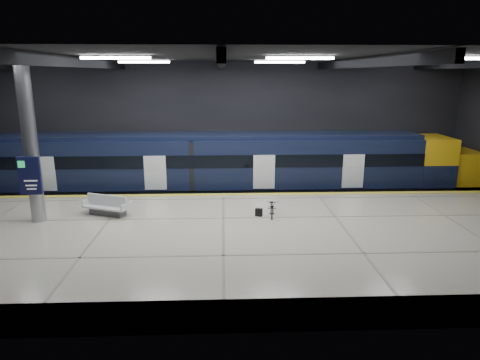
{
  "coord_description": "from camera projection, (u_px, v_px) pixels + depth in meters",
  "views": [
    {
      "loc": [
        0.03,
        -18.93,
        7.32
      ],
      "look_at": [
        0.83,
        1.5,
        2.2
      ],
      "focal_mm": 32.0,
      "sensor_mm": 36.0,
      "label": 1
    }
  ],
  "objects": [
    {
      "name": "train",
      "position": [
        241.0,
        166.0,
        24.99
      ],
      "size": [
        29.4,
        2.84,
        3.79
      ],
      "color": "black",
      "rests_on": "ground"
    },
    {
      "name": "info_column",
      "position": [
        30.0,
        144.0,
        17.74
      ],
      "size": [
        0.9,
        0.78,
        6.9
      ],
      "color": "#9EA0A5",
      "rests_on": "platform"
    },
    {
      "name": "platform",
      "position": [
        224.0,
        243.0,
        17.57
      ],
      "size": [
        30.0,
        11.0,
        1.1
      ],
      "primitive_type": "cube",
      "color": "beige",
      "rests_on": "ground"
    },
    {
      "name": "bench",
      "position": [
        108.0,
        208.0,
        19.25
      ],
      "size": [
        2.28,
        1.59,
        0.93
      ],
      "rotation": [
        0.0,
        0.0,
        -0.38
      ],
      "color": "#595B60",
      "rests_on": "platform"
    },
    {
      "name": "pannier_bag",
      "position": [
        259.0,
        212.0,
        19.12
      ],
      "size": [
        0.35,
        0.28,
        0.35
      ],
      "primitive_type": "cube",
      "rotation": [
        0.0,
        0.0,
        -0.4
      ],
      "color": "black",
      "rests_on": "platform"
    },
    {
      "name": "bicycle",
      "position": [
        272.0,
        207.0,
        19.08
      ],
      "size": [
        0.69,
        1.57,
        0.8
      ],
      "primitive_type": "imported",
      "rotation": [
        0.0,
        0.0,
        -0.11
      ],
      "color": "#99999E",
      "rests_on": "platform"
    },
    {
      "name": "safety_strip",
      "position": [
        223.0,
        195.0,
        22.52
      ],
      "size": [
        30.0,
        0.4,
        0.01
      ],
      "primitive_type": "cube",
      "color": "gold",
      "rests_on": "platform"
    },
    {
      "name": "room_shell",
      "position": [
        222.0,
        111.0,
        18.74
      ],
      "size": [
        30.1,
        16.1,
        8.05
      ],
      "color": "black",
      "rests_on": "ground"
    },
    {
      "name": "ground",
      "position": [
        224.0,
        233.0,
        20.13
      ],
      "size": [
        30.0,
        30.0,
        0.0
      ],
      "primitive_type": "plane",
      "color": "black",
      "rests_on": "ground"
    },
    {
      "name": "rails",
      "position": [
        223.0,
        198.0,
        25.44
      ],
      "size": [
        30.0,
        1.52,
        0.16
      ],
      "color": "gray",
      "rests_on": "ground"
    }
  ]
}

